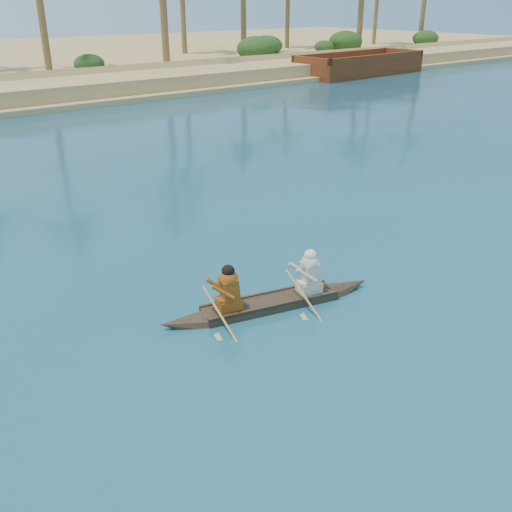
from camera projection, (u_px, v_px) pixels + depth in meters
ground at (294, 215)px, 17.89m from camera, size 160.00×160.00×0.00m
canoe at (270, 296)px, 12.42m from camera, size 4.99×1.93×1.37m
barge_right at (360, 66)px, 51.13m from camera, size 13.32×5.04×2.19m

